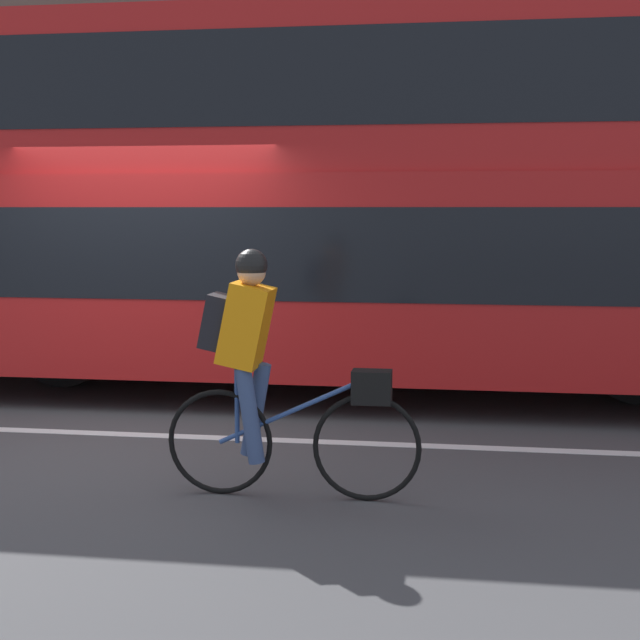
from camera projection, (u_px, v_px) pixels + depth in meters
The scene contains 7 objects.
ground_plane at pixel (118, 434), 7.68m from camera, with size 80.00×80.00×0.00m, color #424244.
road_center_line at pixel (118, 434), 7.67m from camera, with size 50.00×0.14×0.01m, color silver.
sidewalk_curb at pixel (255, 337), 13.00m from camera, with size 60.00×2.02×0.14m.
building_facade at pixel (269, 121), 13.73m from camera, with size 60.00×0.30×6.55m.
bus at pixel (339, 191), 9.11m from camera, with size 9.77×2.55×3.77m.
cyclist_on_bike at pixel (266, 366), 5.92m from camera, with size 1.72×0.32×1.67m.
street_sign_post at pixel (290, 226), 12.61m from camera, with size 0.36×0.09×2.77m.
Camera 1 is at (2.81, -7.16, 1.94)m, focal length 50.00 mm.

